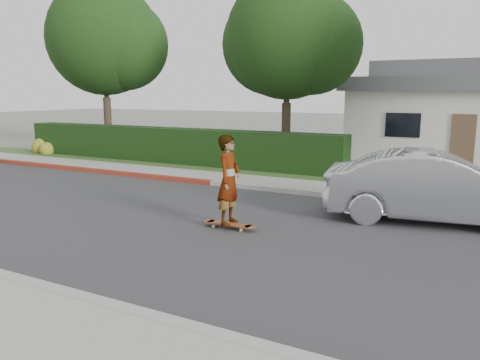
# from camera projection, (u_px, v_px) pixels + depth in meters

# --- Properties ---
(ground) EXTENTS (120.00, 120.00, 0.00)m
(ground) POSITION_uv_depth(u_px,v_px,m) (94.00, 209.00, 11.85)
(ground) COLOR slate
(ground) RESTS_ON ground
(road) EXTENTS (60.00, 8.00, 0.01)m
(road) POSITION_uv_depth(u_px,v_px,m) (94.00, 209.00, 11.85)
(road) COLOR #2D2D30
(road) RESTS_ON ground
(curb_far) EXTENTS (60.00, 0.20, 0.15)m
(curb_far) POSITION_uv_depth(u_px,v_px,m) (186.00, 180.00, 15.40)
(curb_far) COLOR #9E9E99
(curb_far) RESTS_ON ground
(curb_red_section) EXTENTS (12.00, 0.21, 0.15)m
(curb_red_section) POSITION_uv_depth(u_px,v_px,m) (77.00, 169.00, 17.71)
(curb_red_section) COLOR maroon
(curb_red_section) RESTS_ON ground
(sidewalk_far) EXTENTS (60.00, 1.60, 0.12)m
(sidewalk_far) POSITION_uv_depth(u_px,v_px,m) (201.00, 177.00, 16.18)
(sidewalk_far) COLOR gray
(sidewalk_far) RESTS_ON ground
(planting_strip) EXTENTS (60.00, 1.60, 0.10)m
(planting_strip) POSITION_uv_depth(u_px,v_px,m) (224.00, 170.00, 17.57)
(planting_strip) COLOR #2D4C1E
(planting_strip) RESTS_ON ground
(hedge) EXTENTS (15.00, 1.00, 1.50)m
(hedge) POSITION_uv_depth(u_px,v_px,m) (168.00, 146.00, 19.35)
(hedge) COLOR black
(hedge) RESTS_ON ground
(flowering_shrub) EXTENTS (1.40, 1.00, 0.90)m
(flowering_shrub) POSITION_uv_depth(u_px,v_px,m) (43.00, 148.00, 22.26)
(flowering_shrub) COLOR #2D4C19
(flowering_shrub) RESTS_ON ground
(tree_left) EXTENTS (5.99, 5.21, 8.00)m
(tree_left) POSITION_uv_depth(u_px,v_px,m) (107.00, 42.00, 21.91)
(tree_left) COLOR #33261C
(tree_left) RESTS_ON ground
(tree_center) EXTENTS (5.66, 4.84, 7.44)m
(tree_center) POSITION_uv_depth(u_px,v_px,m) (289.00, 41.00, 18.25)
(tree_center) COLOR #33261C
(tree_center) RESTS_ON ground
(house) EXTENTS (10.60, 8.60, 4.30)m
(house) POSITION_uv_depth(u_px,v_px,m) (474.00, 111.00, 21.67)
(house) COLOR beige
(house) RESTS_ON ground
(skateboard) EXTENTS (1.25, 0.29, 0.12)m
(skateboard) POSITION_uv_depth(u_px,v_px,m) (229.00, 224.00, 10.10)
(skateboard) COLOR gold
(skateboard) RESTS_ON ground
(skateboarder) EXTENTS (0.51, 0.73, 1.92)m
(skateboarder) POSITION_uv_depth(u_px,v_px,m) (229.00, 180.00, 9.92)
(skateboarder) COLOR white
(skateboarder) RESTS_ON skateboard
(car_silver) EXTENTS (5.11, 2.52, 1.61)m
(car_silver) POSITION_uv_depth(u_px,v_px,m) (437.00, 188.00, 10.51)
(car_silver) COLOR #A7A8AE
(car_silver) RESTS_ON ground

